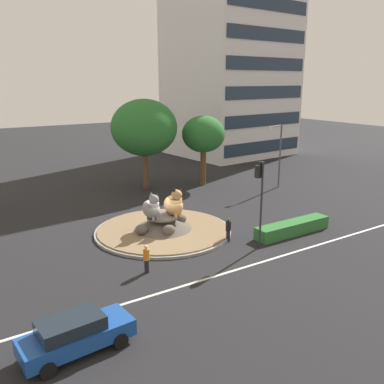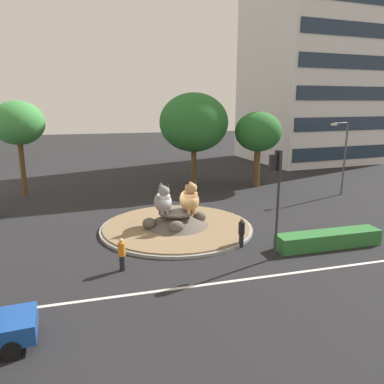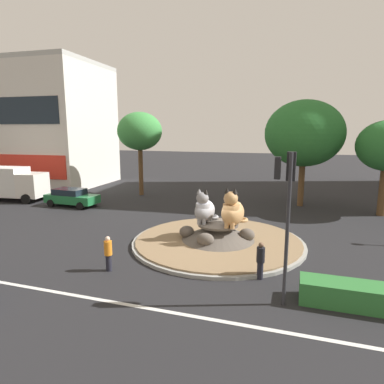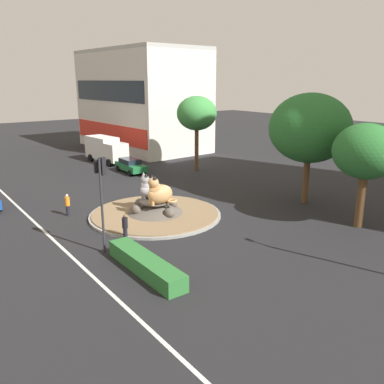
{
  "view_description": "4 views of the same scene",
  "coord_description": "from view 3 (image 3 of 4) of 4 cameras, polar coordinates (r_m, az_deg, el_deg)",
  "views": [
    {
      "loc": [
        -13.66,
        -25.3,
        10.81
      ],
      "look_at": [
        1.97,
        -0.87,
        2.96
      ],
      "focal_mm": 38.67,
      "sensor_mm": 36.0,
      "label": 1
    },
    {
      "loc": [
        -5.19,
        -22.7,
        8.18
      ],
      "look_at": [
        0.83,
        -0.87,
        2.67
      ],
      "focal_mm": 34.61,
      "sensor_mm": 36.0,
      "label": 2
    },
    {
      "loc": [
        4.33,
        -18.35,
        6.57
      ],
      "look_at": [
        -1.61,
        0.03,
        2.98
      ],
      "focal_mm": 31.32,
      "sensor_mm": 36.0,
      "label": 3
    },
    {
      "loc": [
        25.42,
        -15.27,
        10.07
      ],
      "look_at": [
        2.09,
        1.94,
        2.03
      ],
      "focal_mm": 38.06,
      "sensor_mm": 36.0,
      "label": 4
    }
  ],
  "objects": [
    {
      "name": "traffic_light_mast",
      "position": [
        12.63,
        15.89,
        -0.63
      ],
      "size": [
        0.73,
        0.51,
        5.8
      ],
      "rotation": [
        0.0,
        0.0,
        1.53
      ],
      "color": "#2D2D33",
      "rests_on": "ground"
    },
    {
      "name": "third_tree_left",
      "position": [
        30.31,
        18.56,
        9.41
      ],
      "size": [
        6.59,
        6.59,
        9.09
      ],
      "color": "brown",
      "rests_on": "ground"
    },
    {
      "name": "pedestrian_orange_shirt",
      "position": [
        16.45,
        -14.08,
        -10.01
      ],
      "size": [
        0.37,
        0.37,
        1.69
      ],
      "rotation": [
        0.0,
        0.0,
        6.04
      ],
      "color": "black",
      "rests_on": "ground"
    },
    {
      "name": "pedestrian_black_shirt",
      "position": [
        15.44,
        11.59,
        -11.25
      ],
      "size": [
        0.37,
        0.37,
        1.71
      ],
      "rotation": [
        0.0,
        0.0,
        1.98
      ],
      "color": "black",
      "rests_on": "ground"
    },
    {
      "name": "cat_statue_grey",
      "position": [
        19.67,
        2.13,
        -3.02
      ],
      "size": [
        1.28,
        2.04,
        2.07
      ],
      "rotation": [
        0.0,
        0.0,
        -1.58
      ],
      "color": "gray",
      "rests_on": "roundabout_island"
    },
    {
      "name": "ground_plane",
      "position": [
        19.96,
        4.42,
        -8.73
      ],
      "size": [
        160.0,
        160.0,
        0.0
      ],
      "primitive_type": "plane",
      "color": "black"
    },
    {
      "name": "delivery_box_truck",
      "position": [
        35.86,
        -28.6,
        1.42
      ],
      "size": [
        6.81,
        3.18,
        3.14
      ],
      "rotation": [
        0.0,
        0.0,
        0.11
      ],
      "color": "silver",
      "rests_on": "ground"
    },
    {
      "name": "roundabout_island",
      "position": [
        19.83,
        4.42,
        -7.65
      ],
      "size": [
        10.01,
        10.01,
        1.21
      ],
      "color": "gray",
      "rests_on": "ground"
    },
    {
      "name": "cat_statue_calico",
      "position": [
        19.04,
        6.92,
        -3.31
      ],
      "size": [
        1.52,
        2.28,
        2.27
      ],
      "rotation": [
        0.0,
        0.0,
        -1.62
      ],
      "color": "tan",
      "rests_on": "roundabout_island"
    },
    {
      "name": "sedan_on_far_lane",
      "position": [
        31.07,
        -19.85,
        -0.8
      ],
      "size": [
        4.71,
        2.16,
        1.53
      ],
      "rotation": [
        0.0,
        0.0,
        -0.03
      ],
      "color": "#1E6B38",
      "rests_on": "ground"
    },
    {
      "name": "second_tree_near_tower",
      "position": [
        34.27,
        -8.89,
        10.12
      ],
      "size": [
        4.44,
        4.44,
        8.34
      ],
      "color": "brown",
      "rests_on": "ground"
    },
    {
      "name": "lane_centreline",
      "position": [
        13.07,
        -4.22,
        -19.65
      ],
      "size": [
        112.0,
        0.2,
        0.01
      ],
      "primitive_type": "cube",
      "color": "silver",
      "rests_on": "ground"
    },
    {
      "name": "shophouse_block",
      "position": [
        47.0,
        -26.94,
        10.09
      ],
      "size": [
        20.96,
        12.11,
        14.28
      ],
      "rotation": [
        0.0,
        0.0,
        0.05
      ],
      "color": "silver",
      "rests_on": "ground"
    }
  ]
}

